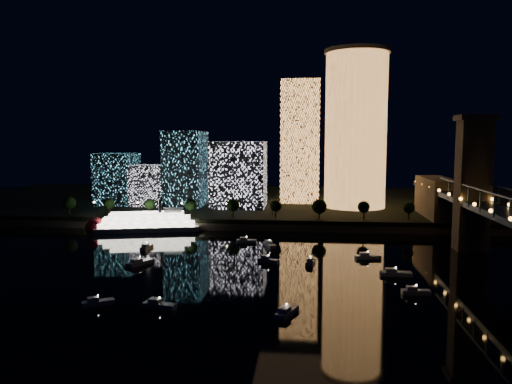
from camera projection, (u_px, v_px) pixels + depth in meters
ground at (290, 283)px, 143.23m from camera, size 520.00×520.00×0.00m
far_bank at (300, 203)px, 301.18m from camera, size 420.00×160.00×5.00m
seawall at (297, 228)px, 224.15m from camera, size 420.00×6.00×3.00m
tower_cylindrical at (356, 129)px, 262.75m from camera, size 34.00×34.00×82.38m
tower_rectangular at (300, 142)px, 286.11m from camera, size 21.76×21.76×69.23m
midrise_blocks at (186, 175)px, 271.33m from camera, size 93.41×28.90×40.51m
riverboat at (143, 223)px, 223.13m from camera, size 49.99×21.34×14.79m
motorboats at (260, 268)px, 157.57m from camera, size 94.76×86.58×2.78m
esplanade_trees at (231, 205)px, 232.37m from camera, size 165.88×6.78×8.89m
street_lamps at (227, 206)px, 238.75m from camera, size 132.70×0.70×5.65m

